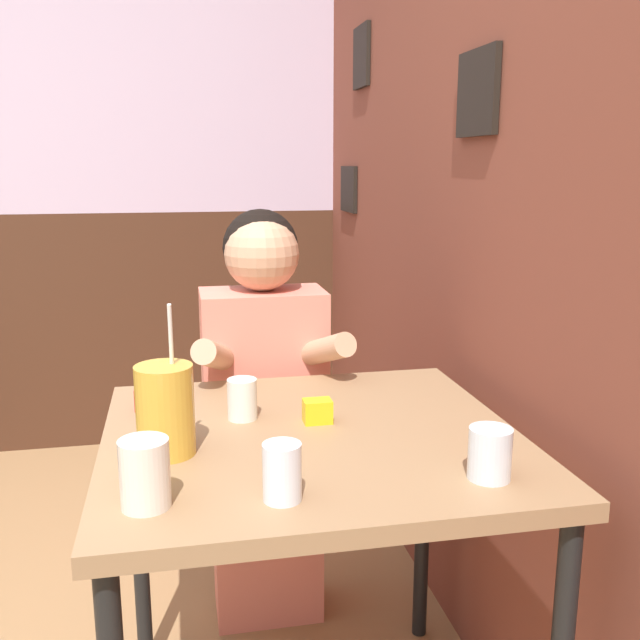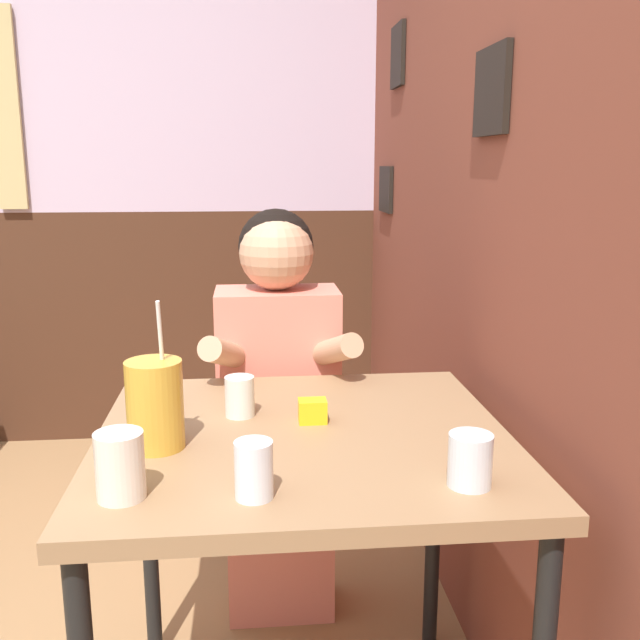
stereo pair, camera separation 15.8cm
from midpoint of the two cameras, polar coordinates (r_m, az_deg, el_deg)
The scene contains 10 objects.
brick_wall_right at distance 2.33m, azimuth 6.05°, elevation 13.13°, with size 0.08×4.28×2.70m.
main_table at distance 1.51m, azimuth -3.72°, elevation -11.95°, with size 0.84×0.80×0.78m.
person_seated at distance 2.05m, azimuth -6.69°, elevation -7.24°, with size 0.42×0.41×1.20m.
cocktail_pitcher at distance 1.40m, azimuth -15.50°, elevation -7.00°, with size 0.11×0.11×0.29m.
glass_near_pitcher at distance 1.19m, azimuth -6.92°, elevation -12.14°, with size 0.06×0.06×0.10m.
glass_center at distance 1.56m, azimuth -9.15°, elevation -6.31°, with size 0.06×0.06×0.09m.
glass_far_side at distance 1.22m, azimuth -17.58°, elevation -11.71°, with size 0.08×0.08×0.11m.
glass_by_brick at distance 1.28m, azimuth 9.98°, elevation -10.54°, with size 0.08×0.08×0.09m.
condiment_ketchup at distance 1.67m, azimuth -16.24°, elevation -6.06°, with size 0.06×0.04×0.05m.
condiment_mustard at distance 1.53m, azimuth -3.19°, elevation -7.34°, with size 0.06×0.04×0.05m.
Camera 1 is at (0.74, -1.07, 1.32)m, focal length 40.00 mm.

